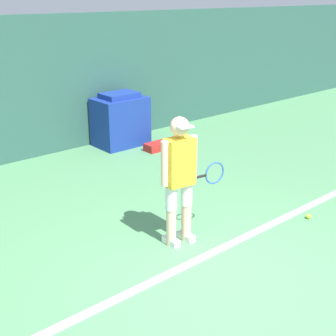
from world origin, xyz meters
TOP-DOWN VIEW (x-y plane):
  - ground_plane at (0.00, 0.00)m, footprint 24.00×24.00m
  - back_wall at (0.00, 5.10)m, footprint 24.00×0.10m
  - court_baseline at (0.00, 0.54)m, footprint 21.60×0.10m
  - tennis_player at (0.18, 1.00)m, footprint 0.90×0.30m
  - tennis_ball at (1.92, 0.32)m, footprint 0.07×0.07m
  - covered_chair at (1.89, 4.64)m, footprint 0.99×0.70m
  - equipment_bag at (2.40, 3.91)m, footprint 0.84×0.27m

SIDE VIEW (x-z plane):
  - ground_plane at x=0.00m, z-range 0.00..0.00m
  - court_baseline at x=0.00m, z-range 0.00..0.01m
  - tennis_ball at x=1.92m, z-range 0.00..0.07m
  - equipment_bag at x=2.40m, z-range 0.00..0.15m
  - covered_chair at x=1.89m, z-range -0.02..1.02m
  - tennis_player at x=0.18m, z-range 0.08..1.66m
  - back_wall at x=0.00m, z-range 0.00..2.51m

